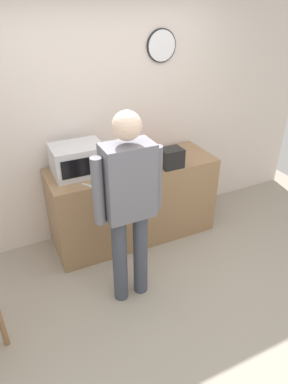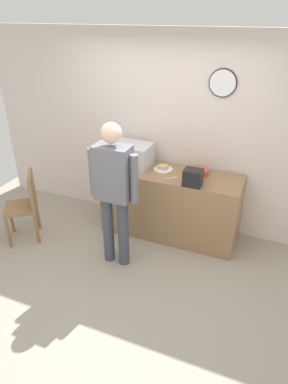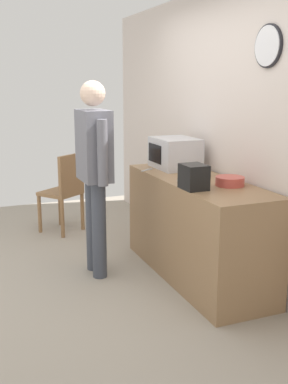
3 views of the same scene
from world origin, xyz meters
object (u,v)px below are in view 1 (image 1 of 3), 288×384
(microwave, at_px, (78,159))
(person_standing, at_px, (129,200))
(fork_utensil, at_px, (143,168))
(salad_bowl, at_px, (156,152))
(toaster, at_px, (172,158))
(sandwich_plate, at_px, (118,163))
(spoon_utensil, at_px, (89,186))

(microwave, bearing_deg, person_standing, -79.16)
(fork_utensil, xyz_separation_m, person_standing, (-0.45, -0.69, 0.12))
(salad_bowl, xyz_separation_m, toaster, (0.00, -0.34, 0.06))
(microwave, xyz_separation_m, sandwich_plate, (0.43, 0.02, -0.13))
(sandwich_plate, bearing_deg, toaster, -31.14)
(sandwich_plate, distance_m, spoon_utensil, 0.53)
(toaster, xyz_separation_m, person_standing, (-0.74, -0.61, 0.02))
(microwave, bearing_deg, spoon_utensil, -88.13)
(salad_bowl, distance_m, person_standing, 1.20)
(microwave, height_order, fork_utensil, microwave)
(fork_utensil, relative_size, person_standing, 0.10)
(salad_bowl, xyz_separation_m, spoon_utensil, (-0.89, -0.38, -0.03))
(person_standing, bearing_deg, microwave, 100.84)
(spoon_utensil, bearing_deg, toaster, 2.37)
(toaster, xyz_separation_m, spoon_utensil, (-0.90, -0.04, -0.10))
(sandwich_plate, xyz_separation_m, fork_utensil, (0.19, -0.20, -0.02))
(microwave, distance_m, fork_utensil, 0.66)
(microwave, relative_size, sandwich_plate, 2.01)
(fork_utensil, height_order, person_standing, person_standing)
(sandwich_plate, distance_m, fork_utensil, 0.28)
(toaster, distance_m, spoon_utensil, 0.90)
(sandwich_plate, relative_size, salad_bowl, 1.04)
(salad_bowl, xyz_separation_m, fork_utensil, (-0.28, -0.26, -0.03))
(microwave, height_order, salad_bowl, microwave)
(microwave, distance_m, person_standing, 0.89)
(fork_utensil, bearing_deg, spoon_utensil, -168.90)
(sandwich_plate, xyz_separation_m, salad_bowl, (0.47, 0.05, 0.02))
(toaster, xyz_separation_m, fork_utensil, (-0.28, 0.08, -0.10))
(salad_bowl, height_order, toaster, toaster)
(sandwich_plate, xyz_separation_m, spoon_utensil, (-0.42, -0.32, -0.02))
(sandwich_plate, height_order, toaster, toaster)
(person_standing, bearing_deg, salad_bowl, 52.17)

